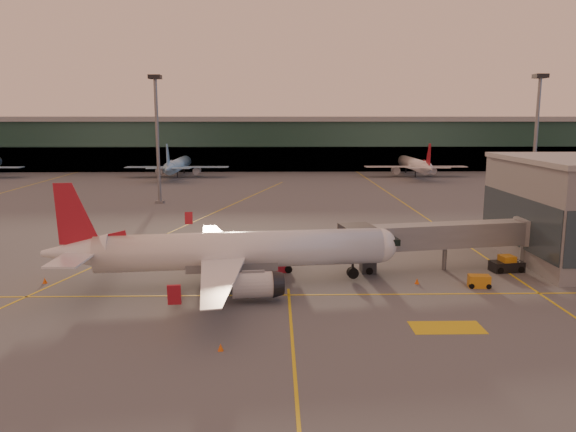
{
  "coord_description": "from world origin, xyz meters",
  "views": [
    {
      "loc": [
        3.74,
        -48.19,
        17.3
      ],
      "look_at": [
        5.29,
        21.71,
        5.0
      ],
      "focal_mm": 35.0,
      "sensor_mm": 36.0,
      "label": 1
    }
  ],
  "objects_px": {
    "gpu_cart": "(479,281)",
    "pushback_tug": "(507,265)",
    "main_airplane": "(230,252)",
    "catering_truck": "(270,251)"
  },
  "relations": [
    {
      "from": "main_airplane",
      "to": "catering_truck",
      "type": "distance_m",
      "value": 6.93
    },
    {
      "from": "main_airplane",
      "to": "gpu_cart",
      "type": "height_order",
      "value": "main_airplane"
    },
    {
      "from": "gpu_cart",
      "to": "main_airplane",
      "type": "bearing_deg",
      "value": -176.78
    },
    {
      "from": "main_airplane",
      "to": "gpu_cart",
      "type": "relative_size",
      "value": 15.87
    },
    {
      "from": "catering_truck",
      "to": "gpu_cart",
      "type": "distance_m",
      "value": 22.67
    },
    {
      "from": "main_airplane",
      "to": "catering_truck",
      "type": "height_order",
      "value": "main_airplane"
    },
    {
      "from": "gpu_cart",
      "to": "pushback_tug",
      "type": "relative_size",
      "value": 0.61
    },
    {
      "from": "gpu_cart",
      "to": "pushback_tug",
      "type": "height_order",
      "value": "pushback_tug"
    },
    {
      "from": "catering_truck",
      "to": "pushback_tug",
      "type": "relative_size",
      "value": 1.5
    },
    {
      "from": "main_airplane",
      "to": "pushback_tug",
      "type": "relative_size",
      "value": 9.61
    }
  ]
}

